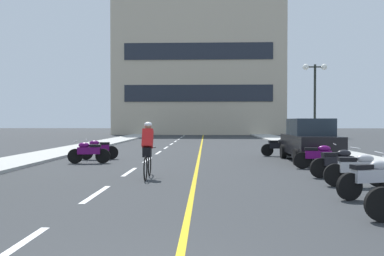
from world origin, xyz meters
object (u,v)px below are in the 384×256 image
(cyclist_rider, at_px, (148,149))
(motorcycle_4, at_px, (319,156))
(motorcycle_6, at_px, (99,149))
(motorcycle_7, at_px, (279,147))
(motorcycle_1, at_px, (372,178))
(street_lamp_mid, at_px, (315,86))
(parked_car_near, at_px, (310,140))
(motorcycle_2, at_px, (358,169))
(motorcycle_5, at_px, (89,152))
(motorcycle_3, at_px, (338,162))

(cyclist_rider, bearing_deg, motorcycle_4, 21.77)
(motorcycle_6, distance_m, cyclist_rider, 6.30)
(cyclist_rider, bearing_deg, motorcycle_7, 54.63)
(motorcycle_1, height_order, motorcycle_7, same)
(motorcycle_1, bearing_deg, street_lamp_mid, 79.02)
(parked_car_near, height_order, cyclist_rider, parked_car_near)
(motorcycle_2, height_order, motorcycle_4, same)
(cyclist_rider, bearing_deg, motorcycle_6, 118.75)
(cyclist_rider, bearing_deg, motorcycle_5, 127.40)
(motorcycle_2, relative_size, cyclist_rider, 0.96)
(street_lamp_mid, relative_size, motorcycle_7, 2.96)
(motorcycle_1, height_order, motorcycle_4, same)
(street_lamp_mid, distance_m, motorcycle_2, 14.15)
(parked_car_near, height_order, motorcycle_2, parked_car_near)
(motorcycle_5, bearing_deg, motorcycle_7, 23.38)
(parked_car_near, distance_m, motorcycle_2, 6.42)
(street_lamp_mid, distance_m, parked_car_near, 7.97)
(motorcycle_2, bearing_deg, motorcycle_3, 88.66)
(motorcycle_1, distance_m, cyclist_rider, 6.20)
(street_lamp_mid, bearing_deg, motorcycle_3, -102.28)
(motorcycle_7, relative_size, cyclist_rider, 0.96)
(motorcycle_1, relative_size, cyclist_rider, 0.94)
(parked_car_near, bearing_deg, motorcycle_5, -173.37)
(motorcycle_5, bearing_deg, motorcycle_2, -31.52)
(motorcycle_1, distance_m, motorcycle_6, 11.99)
(motorcycle_3, distance_m, motorcycle_4, 2.11)
(motorcycle_3, height_order, motorcycle_7, same)
(parked_car_near, bearing_deg, motorcycle_1, -95.46)
(motorcycle_2, relative_size, motorcycle_7, 1.00)
(motorcycle_3, bearing_deg, motorcycle_7, 93.37)
(motorcycle_3, height_order, motorcycle_4, same)
(street_lamp_mid, xyz_separation_m, motorcycle_3, (-2.58, -11.87, -3.34))
(motorcycle_2, bearing_deg, motorcycle_5, 148.48)
(motorcycle_3, relative_size, motorcycle_6, 1.01)
(motorcycle_6, bearing_deg, cyclist_rider, -61.25)
(street_lamp_mid, relative_size, parked_car_near, 1.20)
(street_lamp_mid, bearing_deg, motorcycle_2, -101.00)
(motorcycle_1, bearing_deg, motorcycle_5, 140.44)
(parked_car_near, relative_size, motorcycle_2, 2.47)
(parked_car_near, xyz_separation_m, motorcycle_5, (-9.14, -1.06, -0.44))
(motorcycle_5, distance_m, cyclist_rider, 4.93)
(street_lamp_mid, xyz_separation_m, motorcycle_6, (-11.35, -6.56, -3.34))
(motorcycle_1, xyz_separation_m, cyclist_rider, (-5.40, 3.02, 0.41))
(motorcycle_4, xyz_separation_m, motorcycle_7, (-0.46, 5.18, 0.00))
(motorcycle_1, xyz_separation_m, motorcycle_2, (0.31, 1.60, 0.00))
(motorcycle_1, relative_size, motorcycle_5, 0.98)
(parked_car_near, xyz_separation_m, motorcycle_7, (-0.85, 2.52, -0.44))
(street_lamp_mid, relative_size, motorcycle_4, 2.98)
(motorcycle_4, height_order, cyclist_rider, cyclist_rider)
(motorcycle_6, bearing_deg, street_lamp_mid, 30.02)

